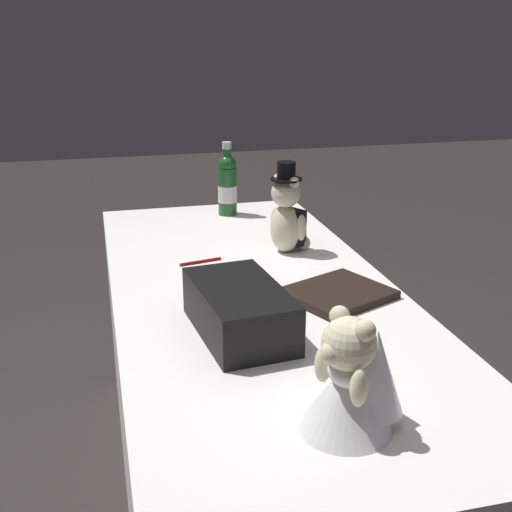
# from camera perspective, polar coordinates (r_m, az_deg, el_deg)

# --- Properties ---
(reception_table) EXTENTS (1.83, 0.77, 0.76)m
(reception_table) POSITION_cam_1_polar(r_m,az_deg,el_deg) (1.98, 0.00, -13.17)
(reception_table) COLOR white
(reception_table) RESTS_ON ground_plane
(teddy_bear_groom) EXTENTS (0.13, 0.13, 0.29)m
(teddy_bear_groom) POSITION_cam_1_polar(r_m,az_deg,el_deg) (2.08, 2.73, 3.56)
(teddy_bear_groom) COLOR beige
(teddy_bear_groom) RESTS_ON reception_table
(teddy_bear_bride) EXTENTS (0.19, 0.23, 0.23)m
(teddy_bear_bride) POSITION_cam_1_polar(r_m,az_deg,el_deg) (1.20, 8.70, -10.52)
(teddy_bear_bride) COLOR white
(teddy_bear_bride) RESTS_ON reception_table
(champagne_bottle) EXTENTS (0.07, 0.07, 0.28)m
(champagne_bottle) POSITION_cam_1_polar(r_m,az_deg,el_deg) (2.50, -2.50, 6.25)
(champagne_bottle) COLOR #1C5322
(champagne_bottle) RESTS_ON reception_table
(signing_pen) EXTENTS (0.04, 0.14, 0.01)m
(signing_pen) POSITION_cam_1_polar(r_m,az_deg,el_deg) (2.01, -4.97, -0.51)
(signing_pen) COLOR maroon
(signing_pen) RESTS_ON reception_table
(gift_case_black) EXTENTS (0.35, 0.22, 0.12)m
(gift_case_black) POSITION_cam_1_polar(r_m,az_deg,el_deg) (1.54, -1.43, -4.72)
(gift_case_black) COLOR black
(gift_case_black) RESTS_ON reception_table
(guestbook) EXTENTS (0.30, 0.32, 0.02)m
(guestbook) POSITION_cam_1_polar(r_m,az_deg,el_deg) (1.77, 7.11, -3.25)
(guestbook) COLOR black
(guestbook) RESTS_ON reception_table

